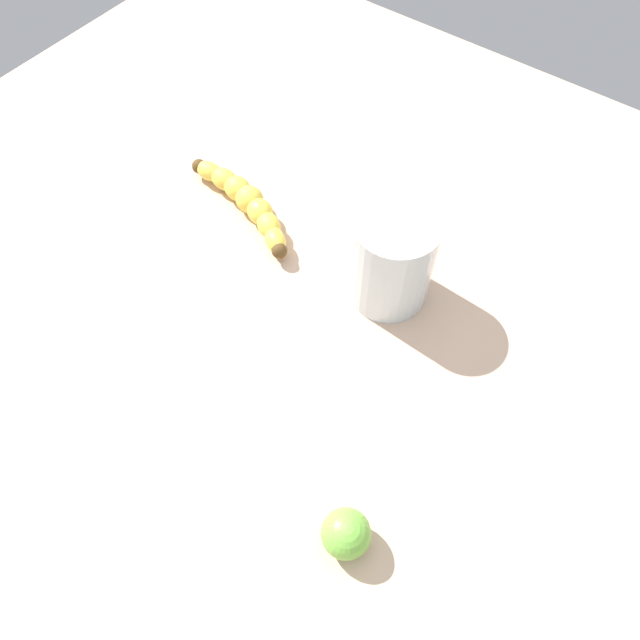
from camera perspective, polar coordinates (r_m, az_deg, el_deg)
The scene contains 4 objects.
wooden_tabletop at distance 67.92cm, azimuth -5.05°, elevation -0.87°, with size 120.00×120.00×3.00cm, color #D8B294.
banana at distance 75.77cm, azimuth -7.15°, elevation 11.28°, with size 19.02×7.60×3.43cm.
smoothie_glass at distance 64.93cm, azimuth 6.92°, elevation 5.55°, with size 9.17×9.17×11.62cm.
lime_fruit at distance 55.49cm, azimuth 2.53°, elevation -19.91°, with size 4.51×4.51×4.51cm, color #75C142.
Camera 1 is at (25.48, -24.51, 59.50)cm, focal length 33.16 mm.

